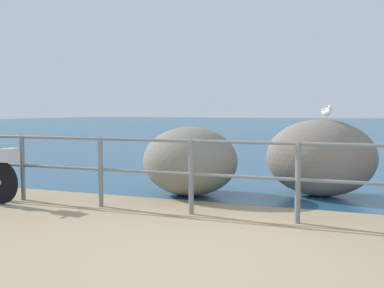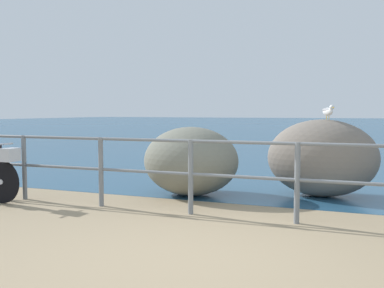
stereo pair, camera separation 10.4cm
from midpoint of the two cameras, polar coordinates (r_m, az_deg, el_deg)
name	(u,v)px [view 2 (the right image)]	position (r m, az deg, el deg)	size (l,w,h in m)	color
ground_plane	(328,139)	(23.92, 17.55, 0.63)	(120.00, 120.00, 0.10)	#937F60
sea_surface	(343,124)	(51.34, 19.30, 2.50)	(120.00, 90.00, 0.01)	navy
promenade_railing	(242,170)	(5.67, 7.06, -3.41)	(9.98, 0.07, 1.02)	slate
breakwater_boulder_main	(322,158)	(7.44, 17.09, -1.77)	(1.78, 1.16, 1.27)	slate
breakwater_boulder_left	(191,161)	(7.24, 0.27, -2.25)	(1.60, 1.41, 1.14)	slate
seagull	(328,111)	(7.31, 17.82, 4.18)	(0.24, 0.32, 0.23)	gold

